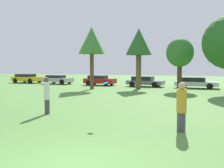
{
  "coord_description": "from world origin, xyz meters",
  "views": [
    {
      "loc": [
        2.94,
        -4.42,
        2.32
      ],
      "look_at": [
        -1.15,
        5.77,
        1.54
      ],
      "focal_mm": 38.56,
      "sensor_mm": 36.0,
      "label": 1
    }
  ],
  "objects_px": {
    "tree_2": "(180,53)",
    "parked_car_red": "(99,80)",
    "person_catcher": "(182,107)",
    "parked_car_white": "(196,82)",
    "parked_car_silver": "(57,79)",
    "parked_car_yellow": "(27,78)",
    "parked_car_grey": "(145,81)",
    "frisbee": "(105,83)",
    "person_thrower": "(47,95)",
    "tree_0": "(92,41)",
    "tree_1": "(139,43)"
  },
  "relations": [
    {
      "from": "tree_2",
      "to": "parked_car_red",
      "type": "height_order",
      "value": "tree_2"
    },
    {
      "from": "person_catcher",
      "to": "parked_car_white",
      "type": "xyz_separation_m",
      "value": [
        -0.41,
        18.79,
        -0.28
      ]
    },
    {
      "from": "tree_2",
      "to": "parked_car_silver",
      "type": "relative_size",
      "value": 1.2
    },
    {
      "from": "parked_car_red",
      "to": "parked_car_yellow",
      "type": "bearing_deg",
      "value": -178.16
    },
    {
      "from": "tree_2",
      "to": "person_catcher",
      "type": "bearing_deg",
      "value": -83.47
    },
    {
      "from": "parked_car_silver",
      "to": "parked_car_grey",
      "type": "distance_m",
      "value": 12.1
    },
    {
      "from": "frisbee",
      "to": "parked_car_grey",
      "type": "distance_m",
      "value": 18.78
    },
    {
      "from": "parked_car_white",
      "to": "person_thrower",
      "type": "bearing_deg",
      "value": -105.5
    },
    {
      "from": "person_catcher",
      "to": "parked_car_white",
      "type": "bearing_deg",
      "value": -81.35
    },
    {
      "from": "parked_car_white",
      "to": "tree_0",
      "type": "bearing_deg",
      "value": -149.78
    },
    {
      "from": "parked_car_silver",
      "to": "parked_car_grey",
      "type": "height_order",
      "value": "parked_car_grey"
    },
    {
      "from": "parked_car_yellow",
      "to": "parked_car_silver",
      "type": "xyz_separation_m",
      "value": [
        5.43,
        -0.27,
        -0.04
      ]
    },
    {
      "from": "person_thrower",
      "to": "parked_car_silver",
      "type": "height_order",
      "value": "person_thrower"
    },
    {
      "from": "tree_0",
      "to": "parked_car_silver",
      "type": "distance_m",
      "value": 10.2
    },
    {
      "from": "person_catcher",
      "to": "parked_car_silver",
      "type": "relative_size",
      "value": 0.42
    },
    {
      "from": "frisbee",
      "to": "parked_car_white",
      "type": "distance_m",
      "value": 18.64
    },
    {
      "from": "person_thrower",
      "to": "tree_2",
      "type": "relative_size",
      "value": 0.35
    },
    {
      "from": "tree_0",
      "to": "frisbee",
      "type": "bearing_deg",
      "value": -61.18
    },
    {
      "from": "person_catcher",
      "to": "tree_1",
      "type": "relative_size",
      "value": 0.28
    },
    {
      "from": "tree_2",
      "to": "parked_car_red",
      "type": "xyz_separation_m",
      "value": [
        -10.09,
        2.87,
        -3.01
      ]
    },
    {
      "from": "parked_car_grey",
      "to": "person_thrower",
      "type": "bearing_deg",
      "value": -87.97
    },
    {
      "from": "parked_car_yellow",
      "to": "parked_car_red",
      "type": "relative_size",
      "value": 1.16
    },
    {
      "from": "tree_2",
      "to": "parked_car_yellow",
      "type": "height_order",
      "value": "tree_2"
    },
    {
      "from": "frisbee",
      "to": "parked_car_silver",
      "type": "bearing_deg",
      "value": 129.53
    },
    {
      "from": "person_thrower",
      "to": "parked_car_red",
      "type": "xyz_separation_m",
      "value": [
        -5.44,
        17.83,
        -0.29
      ]
    },
    {
      "from": "tree_1",
      "to": "tree_2",
      "type": "distance_m",
      "value": 4.34
    },
    {
      "from": "parked_car_grey",
      "to": "parked_car_white",
      "type": "bearing_deg",
      "value": 2.02
    },
    {
      "from": "frisbee",
      "to": "parked_car_silver",
      "type": "xyz_separation_m",
      "value": [
        -15.08,
        18.27,
        -0.99
      ]
    },
    {
      "from": "person_catcher",
      "to": "parked_car_yellow",
      "type": "xyz_separation_m",
      "value": [
        -23.64,
        18.93,
        -0.21
      ]
    },
    {
      "from": "person_catcher",
      "to": "parked_car_yellow",
      "type": "relative_size",
      "value": 0.38
    },
    {
      "from": "parked_car_red",
      "to": "parked_car_white",
      "type": "height_order",
      "value": "parked_car_red"
    },
    {
      "from": "parked_car_red",
      "to": "parked_car_white",
      "type": "relative_size",
      "value": 0.89
    },
    {
      "from": "tree_1",
      "to": "parked_car_white",
      "type": "bearing_deg",
      "value": 28.47
    },
    {
      "from": "parked_car_red",
      "to": "parked_car_grey",
      "type": "xyz_separation_m",
      "value": [
        5.78,
        0.24,
        -0.03
      ]
    },
    {
      "from": "tree_0",
      "to": "parked_car_red",
      "type": "distance_m",
      "value": 6.76
    },
    {
      "from": "parked_car_silver",
      "to": "parked_car_grey",
      "type": "bearing_deg",
      "value": 4.3
    },
    {
      "from": "tree_1",
      "to": "parked_car_white",
      "type": "xyz_separation_m",
      "value": [
        5.59,
        3.03,
        -4.18
      ]
    },
    {
      "from": "tree_2",
      "to": "parked_car_red",
      "type": "distance_m",
      "value": 10.92
    },
    {
      "from": "tree_0",
      "to": "tree_1",
      "type": "distance_m",
      "value": 4.92
    },
    {
      "from": "frisbee",
      "to": "parked_car_grey",
      "type": "bearing_deg",
      "value": 99.14
    },
    {
      "from": "person_thrower",
      "to": "parked_car_grey",
      "type": "bearing_deg",
      "value": 96.3
    },
    {
      "from": "parked_car_silver",
      "to": "parked_car_grey",
      "type": "relative_size",
      "value": 0.97
    },
    {
      "from": "parked_car_red",
      "to": "person_catcher",
      "type": "bearing_deg",
      "value": -54.36
    },
    {
      "from": "tree_0",
      "to": "parked_car_red",
      "type": "xyz_separation_m",
      "value": [
        -1.46,
        5.01,
        -4.31
      ]
    },
    {
      "from": "tree_2",
      "to": "parked_car_silver",
      "type": "height_order",
      "value": "tree_2"
    },
    {
      "from": "person_thrower",
      "to": "parked_car_red",
      "type": "relative_size",
      "value": 0.45
    },
    {
      "from": "tree_0",
      "to": "tree_2",
      "type": "bearing_deg",
      "value": 13.87
    },
    {
      "from": "frisbee",
      "to": "tree_2",
      "type": "distance_m",
      "value": 15.6
    },
    {
      "from": "tree_0",
      "to": "parked_car_grey",
      "type": "height_order",
      "value": "tree_0"
    },
    {
      "from": "person_catcher",
      "to": "parked_car_silver",
      "type": "xyz_separation_m",
      "value": [
        -18.21,
        18.66,
        -0.25
      ]
    }
  ]
}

